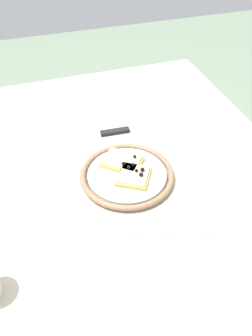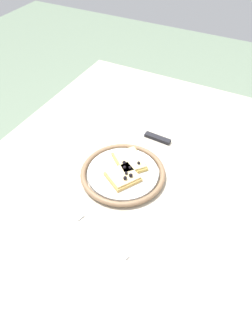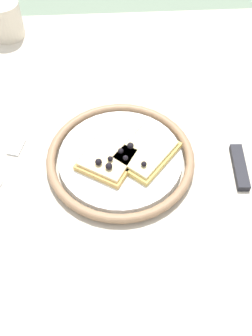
% 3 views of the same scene
% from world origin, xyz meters
% --- Properties ---
extents(ground_plane, '(6.00, 6.00, 0.00)m').
position_xyz_m(ground_plane, '(0.00, 0.00, 0.00)').
color(ground_plane, gray).
extents(dining_table, '(1.11, 0.90, 0.78)m').
position_xyz_m(dining_table, '(0.00, 0.00, 0.68)').
color(dining_table, '#BCB29E').
rests_on(dining_table, ground_plane).
extents(plate, '(0.25, 0.25, 0.02)m').
position_xyz_m(plate, '(-0.04, 0.01, 0.79)').
color(plate, white).
rests_on(plate, dining_table).
extents(pizza_slice_near, '(0.13, 0.13, 0.03)m').
position_xyz_m(pizza_slice_near, '(0.00, 0.01, 0.80)').
color(pizza_slice_near, tan).
rests_on(pizza_slice_near, plate).
extents(pizza_slice_far, '(0.11, 0.11, 0.03)m').
position_xyz_m(pizza_slice_far, '(-0.06, -0.00, 0.80)').
color(pizza_slice_far, tan).
rests_on(pizza_slice_far, plate).
extents(knife, '(0.03, 0.24, 0.01)m').
position_xyz_m(knife, '(0.16, 0.02, 0.78)').
color(knife, silver).
rests_on(knife, dining_table).
extents(fork, '(0.07, 0.20, 0.00)m').
position_xyz_m(fork, '(-0.24, -0.02, 0.78)').
color(fork, silver).
rests_on(fork, dining_table).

